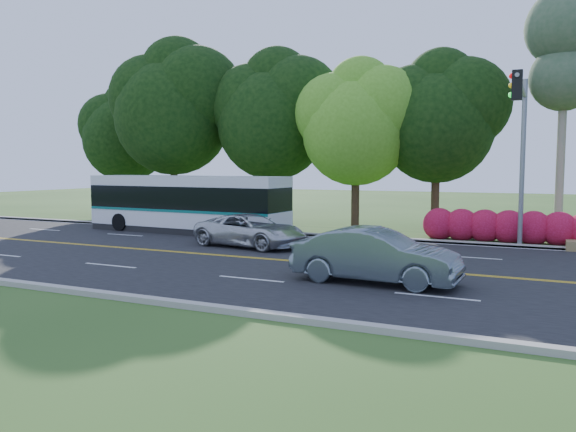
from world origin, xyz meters
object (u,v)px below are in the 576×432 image
at_px(traffic_signal, 521,134).
at_px(suv, 250,230).
at_px(transit_bus, 186,205).
at_px(sedan, 376,256).

xyz_separation_m(traffic_signal, suv, (-10.36, -2.83, -3.97)).
relative_size(transit_bus, suv, 2.28).
bearing_deg(transit_bus, sedan, -30.28).
distance_m(transit_bus, suv, 6.36).
bearing_deg(suv, sedan, -116.63).
bearing_deg(sedan, suv, 55.95).
height_order(transit_bus, sedan, transit_bus).
height_order(traffic_signal, transit_bus, traffic_signal).
bearing_deg(transit_bus, traffic_signal, 2.00).
height_order(traffic_signal, sedan, traffic_signal).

